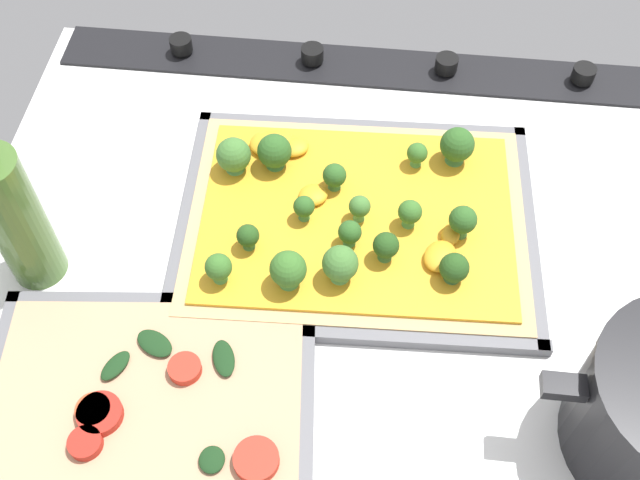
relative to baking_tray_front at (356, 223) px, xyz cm
name	(u,v)px	position (x,y,z in cm)	size (l,w,h in cm)	color
ground_plane	(358,288)	(-0.79, 6.87, -1.86)	(83.06, 69.81, 3.00)	white
stove_control_panel	(378,66)	(-0.79, -24.53, 0.19)	(79.74, 7.00, 2.60)	black
baking_tray_front	(356,223)	(0.00, 0.00, 0.00)	(38.91, 30.28, 1.30)	slate
broccoli_pizza	(351,213)	(0.67, -0.03, 1.63)	(36.41, 27.79, 5.84)	tan
baking_tray_back	(148,398)	(17.44, 21.97, 0.02)	(32.46, 24.46, 1.30)	slate
veggie_pizza_back	(148,398)	(17.24, 22.21, 0.72)	(29.84, 21.83, 1.90)	tan
oil_bottle	(13,216)	(31.86, 8.87, 8.57)	(5.48, 5.48, 21.59)	#476B2D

